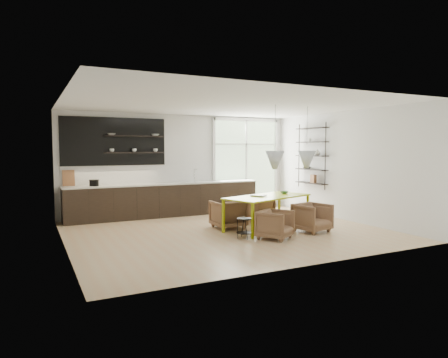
# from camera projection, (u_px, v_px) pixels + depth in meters

# --- Properties ---
(room) EXTENTS (7.02, 6.01, 2.91)m
(room) POSITION_uv_depth(u_px,v_px,m) (228.00, 166.00, 10.34)
(room) COLOR tan
(room) RESTS_ON ground
(kitchen_run) EXTENTS (5.54, 0.69, 2.75)m
(kitchen_run) POSITION_uv_depth(u_px,v_px,m) (163.00, 195.00, 11.26)
(kitchen_run) COLOR black
(kitchen_run) RESTS_ON ground
(right_shelving) EXTENTS (0.26, 1.22, 1.90)m
(right_shelving) POSITION_uv_depth(u_px,v_px,m) (312.00, 157.00, 11.62)
(right_shelving) COLOR black
(right_shelving) RESTS_ON ground
(dining_table) EXTENTS (2.36, 1.61, 0.79)m
(dining_table) POSITION_uv_depth(u_px,v_px,m) (267.00, 198.00, 9.43)
(dining_table) COLOR #A5B60B
(dining_table) RESTS_ON ground
(armchair_back_left) EXTENTS (0.72, 0.74, 0.67)m
(armchair_back_left) POSITION_uv_depth(u_px,v_px,m) (228.00, 214.00, 9.61)
(armchair_back_left) COLOR brown
(armchair_back_left) RESTS_ON ground
(armchair_back_right) EXTENTS (0.89, 0.91, 0.65)m
(armchair_back_right) POSITION_uv_depth(u_px,v_px,m) (257.00, 209.00, 10.47)
(armchair_back_right) COLOR brown
(armchair_back_right) RESTS_ON ground
(armchair_front_left) EXTENTS (0.91, 0.92, 0.61)m
(armchair_front_left) POSITION_uv_depth(u_px,v_px,m) (275.00, 224.00, 8.45)
(armchair_front_left) COLOR brown
(armchair_front_left) RESTS_ON ground
(armchair_front_right) EXTENTS (0.84, 0.86, 0.66)m
(armchair_front_right) POSITION_uv_depth(u_px,v_px,m) (312.00, 218.00, 9.16)
(armchair_front_right) COLOR brown
(armchair_front_right) RESTS_ON ground
(wire_stool) EXTENTS (0.34, 0.34, 0.43)m
(wire_stool) POSITION_uv_depth(u_px,v_px,m) (244.00, 225.00, 8.50)
(wire_stool) COLOR black
(wire_stool) RESTS_ON ground
(table_book) EXTENTS (0.39, 0.42, 0.03)m
(table_book) POSITION_uv_depth(u_px,v_px,m) (256.00, 196.00, 9.28)
(table_book) COLOR white
(table_book) RESTS_ON dining_table
(table_bowl) EXTENTS (0.22, 0.22, 0.06)m
(table_bowl) POSITION_uv_depth(u_px,v_px,m) (284.00, 192.00, 9.92)
(table_bowl) COLOR #467242
(table_bowl) RESTS_ON dining_table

